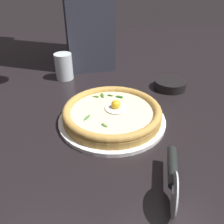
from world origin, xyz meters
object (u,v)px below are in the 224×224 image
at_px(drinking_glass, 64,68).
at_px(pizza_cutter, 173,175).
at_px(pizza, 112,112).
at_px(side_bowl, 170,84).

bearing_deg(drinking_glass, pizza_cutter, 22.97).
height_order(pizza_cutter, drinking_glass, drinking_glass).
bearing_deg(drinking_glass, pizza, 25.68).
relative_size(side_bowl, pizza_cutter, 0.72).
xyz_separation_m(pizza_cutter, drinking_glass, (-0.61, -0.26, 0.00)).
bearing_deg(side_bowl, pizza_cutter, -17.97).
bearing_deg(side_bowl, pizza, -51.42).
height_order(side_bowl, pizza_cutter, pizza_cutter).
relative_size(pizza_cutter, drinking_glass, 1.60).
distance_m(pizza, side_bowl, 0.32).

